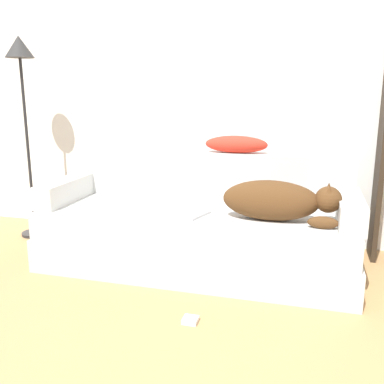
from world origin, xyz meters
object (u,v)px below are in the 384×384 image
dog (278,201)px  throw_pillow (236,144)px  power_adapter (190,320)px  couch (196,239)px  floor_lamp (22,78)px  laptop (181,212)px

dog → throw_pillow: 0.63m
dog → power_adapter: 0.92m
couch → throw_pillow: bearing=57.8°
floor_lamp → dog: bearing=-10.6°
couch → floor_lamp: size_ratio=1.31×
couch → floor_lamp: 1.90m
floor_lamp → laptop: bearing=-15.3°
laptop → throw_pillow: size_ratio=0.87×
couch → dog: size_ratio=2.93×
floor_lamp → throw_pillow: bearing=1.5°
couch → laptop: bearing=-127.7°
throw_pillow → power_adapter: bearing=-92.2°
laptop → power_adapter: size_ratio=4.99×
power_adapter → dog: bearing=58.8°
couch → laptop: size_ratio=5.36×
laptop → throw_pillow: throw_pillow is taller
laptop → throw_pillow: (0.29, 0.44, 0.41)m
dog → laptop: 0.65m
couch → power_adapter: bearing=-77.1°
dog → throw_pillow: size_ratio=1.59×
throw_pillow → floor_lamp: 1.80m
laptop → power_adapter: (0.25, -0.64, -0.41)m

